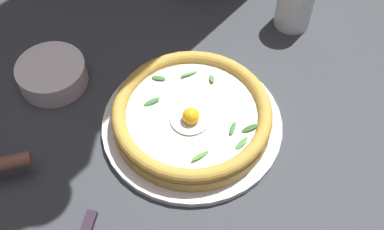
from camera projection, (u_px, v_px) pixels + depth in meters
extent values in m
cube|color=#33373B|center=(211.00, 127.00, 0.86)|extent=(2.40, 2.40, 0.03)
cylinder|color=white|center=(192.00, 124.00, 0.84)|extent=(0.31, 0.31, 0.01)
cylinder|color=gold|center=(192.00, 118.00, 0.83)|extent=(0.27, 0.27, 0.02)
torus|color=gold|center=(192.00, 112.00, 0.81)|extent=(0.27, 0.27, 0.02)
cylinder|color=#F1E8CB|center=(192.00, 113.00, 0.82)|extent=(0.22, 0.22, 0.00)
ellipsoid|color=white|center=(190.00, 118.00, 0.80)|extent=(0.07, 0.07, 0.01)
sphere|color=yellow|center=(191.00, 116.00, 0.79)|extent=(0.03, 0.03, 0.03)
ellipsoid|color=#51904C|center=(189.00, 74.00, 0.86)|extent=(0.03, 0.03, 0.01)
ellipsoid|color=#448A31|center=(200.00, 156.00, 0.76)|extent=(0.03, 0.03, 0.01)
ellipsoid|color=#3D7F3C|center=(152.00, 102.00, 0.82)|extent=(0.03, 0.03, 0.01)
ellipsoid|color=#397A32|center=(159.00, 78.00, 0.85)|extent=(0.01, 0.03, 0.01)
ellipsoid|color=#4A8246|center=(212.00, 78.00, 0.85)|extent=(0.02, 0.01, 0.01)
ellipsoid|color=#549A44|center=(242.00, 143.00, 0.77)|extent=(0.03, 0.02, 0.01)
ellipsoid|color=#337E3F|center=(233.00, 128.00, 0.79)|extent=(0.03, 0.01, 0.01)
ellipsoid|color=#2F5E22|center=(250.00, 128.00, 0.79)|extent=(0.03, 0.03, 0.01)
cylinder|color=white|center=(52.00, 74.00, 0.89)|extent=(0.12, 0.12, 0.04)
cylinder|color=brown|center=(2.00, 164.00, 0.76)|extent=(0.06, 0.09, 0.02)
cylinder|color=silver|center=(296.00, 2.00, 0.95)|extent=(0.07, 0.07, 0.11)
cylinder|color=#AC3238|center=(292.00, 18.00, 0.99)|extent=(0.07, 0.07, 0.03)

